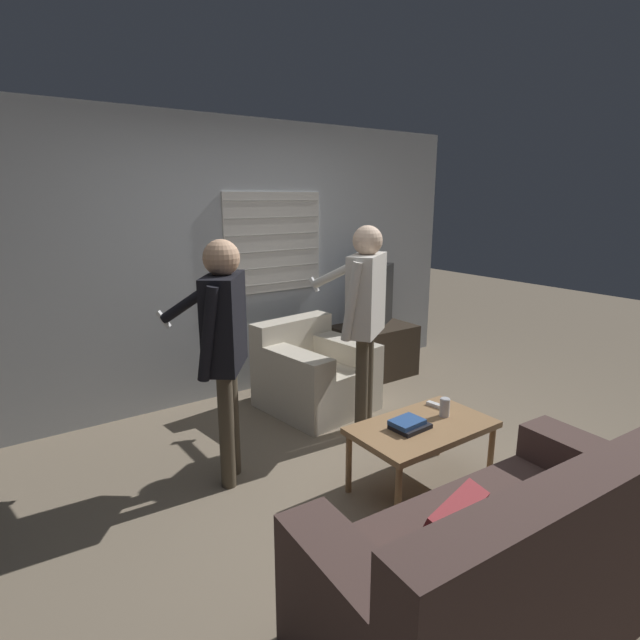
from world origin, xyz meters
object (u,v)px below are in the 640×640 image
Objects in this scene: couch_blue at (509,563)px; tv at (375,297)px; person_right_standing at (365,304)px; spare_remote at (436,405)px; coffee_table at (422,431)px; armchair_beige at (313,373)px; book_stack at (409,424)px; soda_can at (445,407)px; person_left_standing at (223,333)px.

tv reaches higher than couch_blue.
spare_remote is at bearing -119.38° from person_right_standing.
couch_blue is 13.53× the size of spare_remote.
tv is at bearing 57.46° from coffee_table.
armchair_beige reaches higher than book_stack.
soda_can reaches higher than coffee_table.
tv is at bearing 62.36° from soda_can.
couch_blue is 1.08m from book_stack.
armchair_beige is at bearing 79.46° from book_stack.
couch_blue is at bearing 67.49° from armchair_beige.
couch_blue reaches higher than spare_remote.
couch_blue is at bearing -146.02° from person_right_standing.
soda_can is at bearing 84.32° from armchair_beige.
coffee_table is 0.24m from soda_can.
spare_remote is (0.07, -0.70, -0.60)m from person_right_standing.
person_right_standing is 13.14× the size of soda_can.
coffee_table is 0.57× the size of person_left_standing.
couch_blue is at bearing -116.73° from coffee_table.
soda_can is at bearing -0.47° from book_stack.
person_left_standing reaches higher than coffee_table.
coffee_table is 7.29× the size of soda_can.
coffee_table is at bearing -162.01° from spare_remote.
person_right_standing is at bearing -51.38° from person_left_standing.
book_stack is at bearing -95.80° from person_left_standing.
armchair_beige reaches higher than coffee_table.
couch_blue is 1.24m from soda_can.
book_stack is at bearing 173.60° from coffee_table.
couch_blue reaches higher than coffee_table.
soda_can is at bearing 57.50° from couch_blue.
tv is at bearing -28.28° from person_left_standing.
person_left_standing reaches higher than armchair_beige.
couch_blue is 14.49× the size of soda_can.
person_right_standing is at bearing 76.03° from coffee_table.
tv is 3.14× the size of book_stack.
armchair_beige is 1.49m from soda_can.
person_right_standing is 12.27× the size of spare_remote.
tv is at bearing 62.33° from couch_blue.
coffee_table is 0.14m from book_stack.
spare_remote is (0.28, 0.15, 0.06)m from coffee_table.
couch_blue is 2.10m from person_right_standing.
couch_blue is 7.53× the size of book_stack.
coffee_table is at bearing 23.44° from tv.
couch_blue reaches higher than book_stack.
armchair_beige is 1.50m from coffee_table.
person_left_standing reaches higher than couch_blue.
soda_can is 0.93× the size of spare_remote.
soda_can is at bearing 2.73° from coffee_table.
tv is (1.15, 1.80, 0.45)m from coffee_table.
couch_blue is 1.99m from person_left_standing.
spare_remote is at bearing 27.70° from coffee_table.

